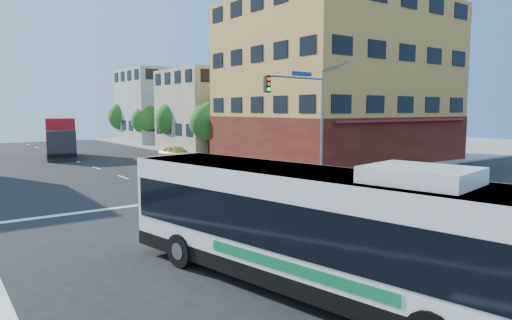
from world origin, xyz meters
TOP-DOWN VIEW (x-y plane):
  - ground at (0.00, 0.00)m, footprint 120.00×120.00m
  - sidewalk_ne at (35.00, 35.00)m, footprint 50.00×50.00m
  - corner_building_ne at (19.99, 18.48)m, footprint 18.10×15.44m
  - building_east_near at (16.98, 33.98)m, footprint 12.06×10.06m
  - building_east_far at (16.98, 47.98)m, footprint 12.06×10.06m
  - signal_mast_ne at (9.08, 10.62)m, footprint 7.91×1.13m
  - signal_mast_sw at (-9.08, -10.64)m, footprint 7.91×1.01m
  - street_tree_a at (11.90, 27.92)m, footprint 3.60×3.60m
  - street_tree_b at (11.90, 35.92)m, footprint 3.80×3.80m
  - street_tree_c at (11.90, 43.92)m, footprint 3.40×3.40m
  - street_tree_d at (11.90, 51.92)m, footprint 4.00×4.00m
  - transit_bus at (-3.00, -3.04)m, footprint 4.65×11.88m
  - box_truck at (-0.36, 34.98)m, footprint 4.05×8.70m
  - parked_car at (7.40, 25.87)m, footprint 2.19×4.26m

SIDE VIEW (x-z plane):
  - ground at x=0.00m, z-range 0.00..0.00m
  - sidewalk_ne at x=35.00m, z-range 0.00..0.15m
  - parked_car at x=7.40m, z-range 0.00..1.39m
  - transit_bus at x=-3.00m, z-range -0.04..3.40m
  - box_truck at x=-0.36m, z-range -0.06..3.72m
  - street_tree_c at x=11.90m, z-range 0.82..6.11m
  - street_tree_a at x=11.90m, z-range 0.83..6.35m
  - street_tree_b at x=11.90m, z-range 0.85..6.65m
  - street_tree_d at x=11.90m, z-range 0.87..6.90m
  - building_east_near at x=16.98m, z-range 0.01..9.01m
  - signal_mast_ne at x=9.08m, z-range 0.95..9.02m
  - signal_mast_sw at x=-9.08m, z-range 0.95..9.02m
  - building_east_far at x=16.98m, z-range 0.01..10.01m
  - corner_building_ne at x=19.99m, z-range -1.11..12.89m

